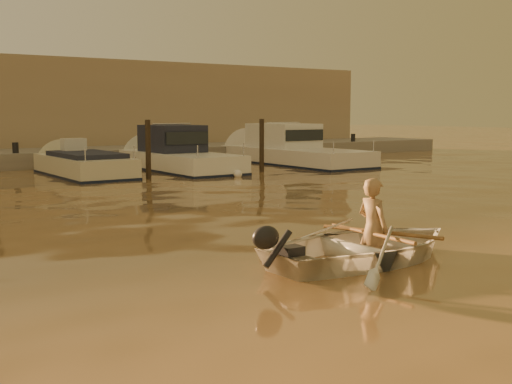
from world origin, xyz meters
TOP-DOWN VIEW (x-y plane):
  - ground_plane at (0.00, 0.00)m, footprint 160.00×160.00m
  - dinghy at (2.33, 0.74)m, footprint 3.52×2.54m
  - person at (2.43, 0.74)m, footprint 0.38×0.58m
  - outboard_motor at (0.83, 0.72)m, footprint 0.91×0.41m
  - oar_port at (2.58, 0.75)m, footprint 0.53×2.06m
  - oar_starboard at (2.38, 0.74)m, footprint 0.39×2.08m
  - moored_boat_3 at (3.33, 16.00)m, footprint 2.07×5.99m
  - moored_boat_4 at (7.16, 16.00)m, footprint 2.35×7.21m
  - moored_boat_5 at (12.76, 16.00)m, footprint 2.63×8.70m
  - piling_3 at (4.80, 13.80)m, footprint 0.18×0.18m
  - piling_4 at (9.50, 13.80)m, footprint 0.18×0.18m
  - fender_d at (3.29, 14.05)m, footprint 0.30×0.30m
  - fender_e at (7.66, 12.62)m, footprint 0.30×0.30m

SIDE VIEW (x-z plane):
  - ground_plane at x=0.00m, z-range 0.00..0.00m
  - fender_d at x=3.29m, z-range -0.05..0.25m
  - fender_e at x=7.66m, z-range -0.05..0.25m
  - moored_boat_3 at x=3.33m, z-range -0.25..0.70m
  - dinghy at x=2.33m, z-range -0.12..0.60m
  - outboard_motor at x=0.83m, z-range -0.07..0.63m
  - oar_port at x=2.58m, z-range 0.35..0.49m
  - oar_starboard at x=2.38m, z-range 0.35..0.49m
  - person at x=2.43m, z-range -0.30..1.27m
  - moored_boat_4 at x=7.16m, z-range -0.25..1.50m
  - moored_boat_5 at x=12.76m, z-range -0.25..1.50m
  - piling_3 at x=4.80m, z-range -0.20..2.00m
  - piling_4 at x=9.50m, z-range -0.20..2.00m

